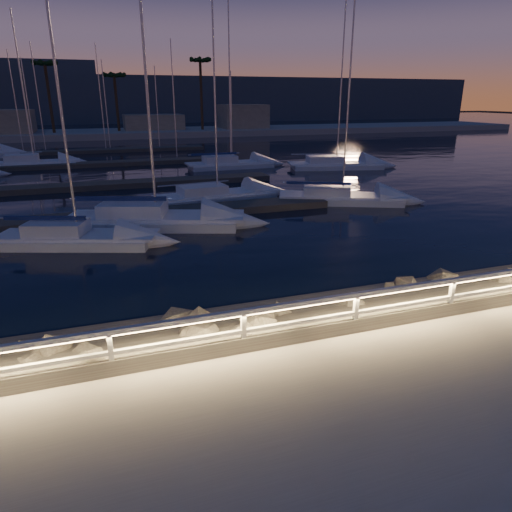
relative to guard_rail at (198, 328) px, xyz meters
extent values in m
plane|color=#ACA69B|center=(0.07, 0.00, -0.77)|extent=(400.00, 400.00, 0.00)
cube|color=#ACA69B|center=(0.07, -2.50, -0.87)|extent=(240.00, 5.00, 0.20)
cube|color=slate|center=(0.07, 1.50, -1.07)|extent=(240.00, 3.45, 1.29)
plane|color=black|center=(0.07, 80.00, -1.37)|extent=(320.00, 320.00, 0.00)
plane|color=black|center=(0.07, 0.00, -1.97)|extent=(400.00, 400.00, 0.00)
cube|color=silver|center=(-1.93, 0.00, -0.27)|extent=(0.11, 0.11, 1.00)
cube|color=silver|center=(1.07, 0.00, -0.27)|extent=(0.11, 0.11, 1.00)
cube|color=silver|center=(4.07, 0.00, -0.27)|extent=(0.11, 0.11, 1.00)
cube|color=silver|center=(7.07, 0.00, -0.27)|extent=(0.11, 0.11, 1.00)
cube|color=silver|center=(0.07, 0.00, 0.23)|extent=(44.00, 0.12, 0.12)
cube|color=silver|center=(0.07, 0.00, -0.27)|extent=(44.00, 0.09, 0.09)
cube|color=#FFC172|center=(0.07, -0.02, 0.15)|extent=(44.00, 0.04, 0.03)
sphere|color=slate|center=(-1.50, 1.42, -0.97)|extent=(0.92, 0.92, 0.92)
sphere|color=slate|center=(-3.75, 1.00, -0.89)|extent=(0.76, 0.76, 0.76)
sphere|color=slate|center=(3.07, 1.27, -0.94)|extent=(0.88, 0.88, 0.88)
cube|color=#564F47|center=(0.07, 16.00, -1.17)|extent=(22.00, 2.00, 0.40)
cube|color=#564F47|center=(0.07, 26.00, -1.17)|extent=(22.00, 2.00, 0.40)
cube|color=#564F47|center=(0.07, 38.00, -1.17)|extent=(22.00, 2.00, 0.40)
cube|color=#564F47|center=(0.07, 50.00, -1.17)|extent=(22.00, 2.00, 0.40)
cube|color=#ACA69B|center=(0.07, 74.00, -0.97)|extent=(160.00, 14.00, 1.20)
cube|color=gray|center=(8.07, 75.00, 0.53)|extent=(10.00, 6.00, 3.00)
cube|color=gray|center=(24.07, 74.00, 1.33)|extent=(8.00, 7.00, 4.60)
cylinder|color=#483821|center=(-7.93, 72.00, 4.88)|extent=(0.44, 0.44, 10.50)
cylinder|color=#483821|center=(2.07, 73.00, 4.13)|extent=(0.44, 0.44, 9.00)
cylinder|color=#483821|center=(16.07, 72.00, 5.38)|extent=(0.44, 0.44, 11.50)
cube|color=#354253|center=(0.07, 130.00, 3.23)|extent=(220.00, 30.00, 14.00)
cube|color=white|center=(-2.98, 12.00, -1.22)|extent=(6.85, 4.17, 0.51)
cube|color=white|center=(-2.98, 12.00, -0.90)|extent=(7.26, 4.04, 0.14)
cube|color=white|center=(-3.83, 12.30, -0.58)|extent=(2.92, 2.36, 0.60)
cylinder|color=silver|center=(-2.98, 12.00, 4.83)|extent=(0.11, 0.11, 11.29)
cylinder|color=silver|center=(-4.26, 12.44, -0.12)|extent=(3.86, 1.39, 0.07)
cube|color=white|center=(0.76, 14.09, -1.22)|extent=(8.73, 5.27, 0.60)
cube|color=white|center=(0.76, 14.09, -0.84)|extent=(9.25, 5.10, 0.16)
cube|color=white|center=(-0.33, 14.46, -0.46)|extent=(3.71, 2.99, 0.71)
cylinder|color=silver|center=(0.76, 14.09, 6.45)|extent=(0.13, 0.13, 14.38)
cylinder|color=silver|center=(-0.87, 14.64, 0.08)|extent=(4.93, 1.74, 0.09)
cube|color=white|center=(5.28, 19.10, -1.22)|extent=(7.67, 3.40, 0.50)
cube|color=white|center=(5.28, 19.10, -0.91)|extent=(8.24, 3.11, 0.14)
cube|color=white|center=(4.26, 18.97, -0.59)|extent=(3.10, 2.21, 0.59)
cylinder|color=silver|center=(5.28, 19.10, 5.62)|extent=(0.11, 0.11, 12.88)
cylinder|color=silver|center=(3.75, 18.91, -0.14)|extent=(4.61, 0.66, 0.07)
cube|color=white|center=(10.04, 32.67, -1.22)|extent=(7.84, 2.76, 0.56)
cube|color=white|center=(10.04, 32.67, -0.87)|extent=(8.48, 2.39, 0.15)
cube|color=white|center=(8.96, 32.65, -0.51)|extent=(3.07, 2.01, 0.66)
cylinder|color=silver|center=(10.04, 32.67, 5.99)|extent=(0.12, 0.12, 13.51)
cylinder|color=silver|center=(8.42, 32.64, 0.00)|extent=(4.86, 0.19, 0.08)
cube|color=white|center=(12.60, 15.98, -1.22)|extent=(7.64, 5.17, 0.49)
cube|color=white|center=(12.60, 15.98, -0.91)|extent=(8.05, 5.08, 0.13)
cube|color=white|center=(11.68, 16.39, -0.60)|extent=(3.33, 2.81, 0.58)
cylinder|color=silver|center=(12.60, 15.98, 5.50)|extent=(0.11, 0.11, 12.65)
cylinder|color=silver|center=(11.21, 16.59, -0.16)|extent=(4.19, 1.91, 0.07)
cube|color=white|center=(-7.54, 39.20, -1.22)|extent=(7.51, 2.65, 0.58)
cube|color=white|center=(-7.54, 39.20, -0.85)|extent=(8.12, 2.29, 0.16)
cube|color=white|center=(-8.57, 39.18, -0.48)|extent=(2.94, 1.93, 0.69)
cylinder|color=silver|center=(-7.54, 39.20, 5.72)|extent=(0.13, 0.13, 12.94)
cylinder|color=silver|center=(-9.09, 39.16, 0.04)|extent=(4.66, 0.19, 0.08)
cube|color=white|center=(19.29, 29.16, -1.22)|extent=(8.69, 4.61, 0.55)
cube|color=white|center=(19.29, 29.16, -0.87)|extent=(9.26, 4.37, 0.15)
cube|color=white|center=(18.18, 29.43, -0.52)|extent=(3.61, 2.76, 0.65)
cylinder|color=silver|center=(19.29, 29.16, 6.41)|extent=(0.12, 0.12, 14.36)
cylinder|color=silver|center=(17.62, 29.56, -0.01)|extent=(5.05, 1.28, 0.08)
camera|label=1|loc=(-1.74, -9.14, 4.93)|focal=32.00mm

